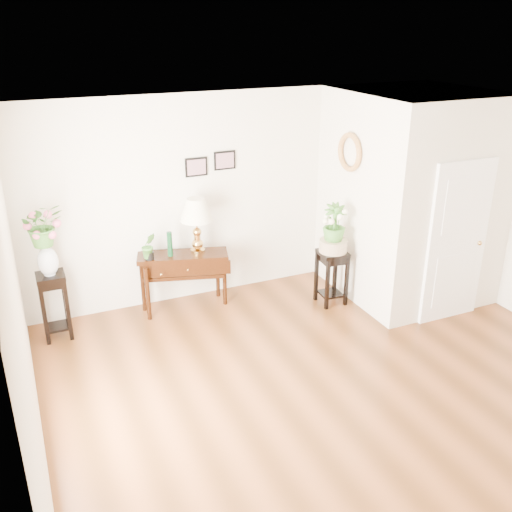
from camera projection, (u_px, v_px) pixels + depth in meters
floor at (341, 387)px, 6.11m from camera, size 6.00×5.50×0.02m
ceiling at (360, 123)px, 5.03m from camera, size 6.00×5.50×0.02m
wall_back at (242, 194)px, 7.89m from camera, size 6.00×0.02×2.80m
wall_left at (23, 331)px, 4.45m from camera, size 0.02×5.50×2.80m
partition at (409, 195)px, 7.85m from camera, size 1.80×1.95×2.80m
door at (457, 243)px, 7.14m from camera, size 0.90×0.05×2.10m
art_print_left at (196, 167)px, 7.46m from camera, size 0.30×0.02×0.25m
art_print_right at (225, 160)px, 7.58m from camera, size 0.30×0.02×0.25m
wall_ornament at (349, 152)px, 7.35m from camera, size 0.07×0.51×0.51m
console_table at (184, 281)px, 7.64m from camera, size 1.24×0.70×0.79m
table_lamp at (197, 227)px, 7.43m from camera, size 0.44×0.44×0.74m
green_vase at (170, 244)px, 7.36m from camera, size 0.09×0.09×0.33m
potted_plant at (149, 247)px, 7.26m from camera, size 0.20×0.16×0.34m
plant_stand_a at (55, 306)px, 6.91m from camera, size 0.33×0.33×0.85m
porcelain_vase at (47, 257)px, 6.66m from camera, size 0.26×0.26×0.41m
lily_arrangement at (42, 222)px, 6.50m from camera, size 0.52×0.46×0.51m
plant_stand_b at (331, 277)px, 7.78m from camera, size 0.39×0.39×0.76m
ceramic_bowl at (333, 246)px, 7.60m from camera, size 0.48×0.48×0.17m
narcissus at (334, 224)px, 7.48m from camera, size 0.37×0.37×0.54m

